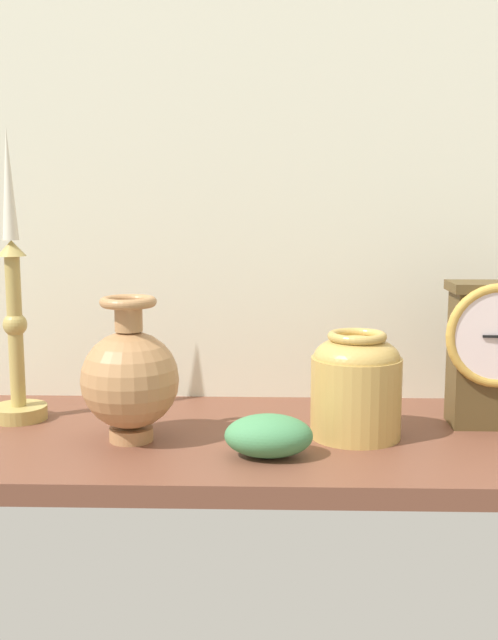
% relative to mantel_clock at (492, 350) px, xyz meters
% --- Properties ---
extents(ground_plane, '(1.00, 0.36, 0.02)m').
position_rel_mantel_clock_xyz_m(ground_plane, '(-0.24, -0.04, -0.11)').
color(ground_plane, brown).
extents(back_wall, '(1.20, 0.02, 0.65)m').
position_rel_mantel_clock_xyz_m(back_wall, '(-0.24, 0.15, 0.23)').
color(back_wall, silver).
rests_on(back_wall, ground_plane).
extents(mantel_clock, '(0.13, 0.07, 0.18)m').
position_rel_mantel_clock_xyz_m(mantel_clock, '(0.00, 0.00, 0.00)').
color(mantel_clock, brown).
rests_on(mantel_clock, ground_plane).
extents(candlestick_tall_left, '(0.07, 0.07, 0.37)m').
position_rel_mantel_clock_xyz_m(candlestick_tall_left, '(-0.60, 0.01, 0.03)').
color(candlestick_tall_left, tan).
rests_on(candlestick_tall_left, ground_plane).
extents(brass_vase_bulbous, '(0.12, 0.12, 0.17)m').
position_rel_mantel_clock_xyz_m(brass_vase_bulbous, '(-0.44, -0.07, -0.02)').
color(brass_vase_bulbous, '#B07F50').
rests_on(brass_vase_bulbous, ground_plane).
extents(brass_vase_jar, '(0.11, 0.11, 0.13)m').
position_rel_mantel_clock_xyz_m(brass_vase_jar, '(-0.17, -0.05, -0.03)').
color(brass_vase_jar, tan).
rests_on(brass_vase_jar, ground_plane).
extents(ivy_sprig, '(0.10, 0.07, 0.05)m').
position_rel_mantel_clock_xyz_m(ivy_sprig, '(-0.28, -0.12, -0.07)').
color(ivy_sprig, '#468B55').
rests_on(ivy_sprig, ground_plane).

